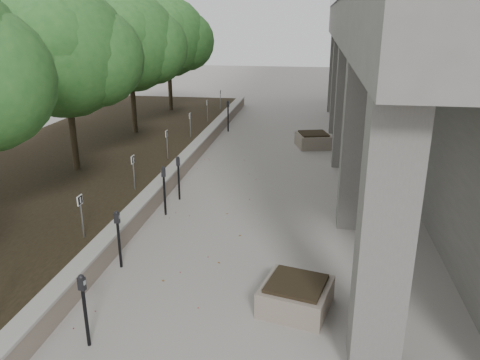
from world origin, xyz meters
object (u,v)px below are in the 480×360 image
Objects in this scene: parking_meter_5 at (228,116)px; planter_front at (296,295)px; crabapple_tree_4 at (131,64)px; crabapple_tree_3 at (67,80)px; parking_meter_4 at (179,178)px; planter_back at (313,140)px; parking_meter_2 at (119,239)px; crabapple_tree_5 at (169,54)px; parking_meter_1 at (85,311)px; parking_meter_3 at (164,191)px.

parking_meter_5 reaches higher than planter_front.
crabapple_tree_4 is 3.93× the size of parking_meter_5.
parking_meter_4 is at bearing -16.37° from crabapple_tree_3.
planter_front is 11.11m from planter_back.
parking_meter_2 is at bearing -107.53° from parking_meter_4.
parking_meter_4 is 0.91× the size of parking_meter_5.
crabapple_tree_3 is 10.00m from crabapple_tree_5.
parking_meter_1 is (3.88, -17.32, -2.49)m from crabapple_tree_5.
crabapple_tree_3 reaches higher than parking_meter_3.
parking_meter_3 is at bearing -63.91° from crabapple_tree_4.
parking_meter_5 is (-0.01, 12.28, 0.07)m from parking_meter_2.
planter_back is at bearing -33.26° from crabapple_tree_5.
parking_meter_5 reaches higher than parking_meter_4.
crabapple_tree_3 is 4.47m from parking_meter_4.
crabapple_tree_5 reaches higher than parking_meter_4.
parking_meter_3 is 1.08× the size of planter_back.
parking_meter_1 is at bearing -62.06° from crabapple_tree_3.
crabapple_tree_4 is 5.00m from crabapple_tree_5.
crabapple_tree_3 is 4.45× the size of planter_back.
crabapple_tree_4 is 4.33× the size of parking_meter_1.
crabapple_tree_4 is 1.00× the size of crabapple_tree_5.
planter_front is (3.60, -13.18, -0.43)m from parking_meter_5.
planter_back is at bearing 44.65° from parking_meter_4.
crabapple_tree_4 is 4.33× the size of parking_meter_4.
parking_meter_3 is at bearing -73.92° from crabapple_tree_5.
crabapple_tree_5 reaches higher than parking_meter_5.
crabapple_tree_4 reaches higher than parking_meter_3.
parking_meter_3 reaches higher than planter_back.
parking_meter_3 is at bearing -31.57° from crabapple_tree_3.
crabapple_tree_5 is 4.95m from parking_meter_5.
parking_meter_2 is at bearing 111.76° from parking_meter_1.
parking_meter_3 is (3.50, -12.15, -2.46)m from crabapple_tree_5.
crabapple_tree_5 is 4.45× the size of planter_back.
parking_meter_4 is at bearing -119.82° from planter_back.
crabapple_tree_4 and crabapple_tree_5 have the same top height.
parking_meter_1 is at bearing -81.84° from parking_meter_2.
crabapple_tree_4 is 4.81m from parking_meter_5.
parking_meter_4 is (-0.32, 6.28, 0.00)m from parking_meter_1.
planter_front is at bearing -66.07° from parking_meter_3.
parking_meter_2 is 3.87m from parking_meter_4.
parking_meter_4 reaches higher than parking_meter_1.
crabapple_tree_4 reaches higher than parking_meter_2.
crabapple_tree_5 is at bearing 146.74° from planter_back.
parking_meter_1 is 1.00× the size of parking_meter_4.
parking_meter_4 is at bearing -59.50° from crabapple_tree_4.
parking_meter_2 is at bearing -77.07° from crabapple_tree_5.
parking_meter_2 is at bearing -110.26° from planter_back.
parking_meter_1 is at bearing -90.80° from parking_meter_5.
crabapple_tree_3 is 8.66m from parking_meter_1.
crabapple_tree_3 is 4.36× the size of parking_meter_2.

